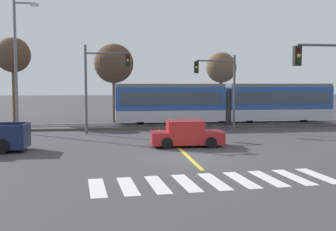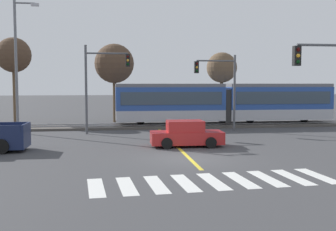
{
  "view_description": "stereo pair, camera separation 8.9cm",
  "coord_description": "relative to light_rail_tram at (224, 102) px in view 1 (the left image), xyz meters",
  "views": [
    {
      "loc": [
        -3.95,
        -20.13,
        3.78
      ],
      "look_at": [
        -0.15,
        6.64,
        1.6
      ],
      "focal_mm": 45.0,
      "sensor_mm": 36.0,
      "label": 1
    },
    {
      "loc": [
        -3.86,
        -20.14,
        3.78
      ],
      "look_at": [
        -0.15,
        6.64,
        1.6
      ],
      "focal_mm": 45.0,
      "sensor_mm": 36.0,
      "label": 2
    }
  ],
  "objects": [
    {
      "name": "ground_plane",
      "position": [
        -5.87,
        -14.76,
        -2.05
      ],
      "size": [
        200.0,
        200.0,
        0.0
      ],
      "primitive_type": "plane",
      "color": "#3D3D3F"
    },
    {
      "name": "track_bed",
      "position": [
        -5.87,
        0.01,
        -1.96
      ],
      "size": [
        120.0,
        4.0,
        0.18
      ],
      "primitive_type": "cube",
      "color": "#4C4742",
      "rests_on": "ground"
    },
    {
      "name": "rail_near",
      "position": [
        -5.87,
        -0.71,
        -1.82
      ],
      "size": [
        120.0,
        0.08,
        0.1
      ],
      "primitive_type": "cube",
      "color": "#939399",
      "rests_on": "track_bed"
    },
    {
      "name": "rail_far",
      "position": [
        -5.87,
        0.73,
        -1.82
      ],
      "size": [
        120.0,
        0.08,
        0.1
      ],
      "primitive_type": "cube",
      "color": "#939399",
      "rests_on": "track_bed"
    },
    {
      "name": "light_rail_tram",
      "position": [
        0.0,
        0.0,
        0.0
      ],
      "size": [
        18.5,
        2.64,
        3.43
      ],
      "color": "#B7BAC1",
      "rests_on": "track_bed"
    },
    {
      "name": "crosswalk_stripe_0",
      "position": [
        -10.25,
        -19.91,
        -2.04
      ],
      "size": [
        0.77,
        2.83,
        0.01
      ],
      "primitive_type": "cube",
      "rotation": [
        0.0,
        0.0,
        0.08
      ],
      "color": "silver",
      "rests_on": "ground"
    },
    {
      "name": "crosswalk_stripe_1",
      "position": [
        -9.16,
        -19.83,
        -2.04
      ],
      "size": [
        0.77,
        2.83,
        0.01
      ],
      "primitive_type": "cube",
      "rotation": [
        0.0,
        0.0,
        0.08
      ],
      "color": "silver",
      "rests_on": "ground"
    },
    {
      "name": "crosswalk_stripe_2",
      "position": [
        -8.06,
        -19.74,
        -2.04
      ],
      "size": [
        0.77,
        2.83,
        0.01
      ],
      "primitive_type": "cube",
      "rotation": [
        0.0,
        0.0,
        0.08
      ],
      "color": "silver",
      "rests_on": "ground"
    },
    {
      "name": "crosswalk_stripe_3",
      "position": [
        -6.96,
        -19.66,
        -2.04
      ],
      "size": [
        0.77,
        2.83,
        0.01
      ],
      "primitive_type": "cube",
      "rotation": [
        0.0,
        0.0,
        0.08
      ],
      "color": "silver",
      "rests_on": "ground"
    },
    {
      "name": "crosswalk_stripe_4",
      "position": [
        -5.87,
        -19.57,
        -2.04
      ],
      "size": [
        0.77,
        2.83,
        0.01
      ],
      "primitive_type": "cube",
      "rotation": [
        0.0,
        0.0,
        0.08
      ],
      "color": "silver",
      "rests_on": "ground"
    },
    {
      "name": "crosswalk_stripe_5",
      "position": [
        -4.77,
        -19.49,
        -2.04
      ],
      "size": [
        0.77,
        2.83,
        0.01
      ],
      "primitive_type": "cube",
      "rotation": [
        0.0,
        0.0,
        0.08
      ],
      "color": "silver",
      "rests_on": "ground"
    },
    {
      "name": "crosswalk_stripe_6",
      "position": [
        -3.67,
        -19.4,
        -2.04
      ],
      "size": [
        0.77,
        2.83,
        0.01
      ],
      "primitive_type": "cube",
      "rotation": [
        0.0,
        0.0,
        0.08
      ],
      "color": "silver",
      "rests_on": "ground"
    },
    {
      "name": "crosswalk_stripe_7",
      "position": [
        -2.58,
        -19.32,
        -2.04
      ],
      "size": [
        0.77,
        2.83,
        0.01
      ],
      "primitive_type": "cube",
      "rotation": [
        0.0,
        0.0,
        0.08
      ],
      "color": "silver",
      "rests_on": "ground"
    },
    {
      "name": "crosswalk_stripe_8",
      "position": [
        -1.48,
        -19.24,
        -2.04
      ],
      "size": [
        0.77,
        2.83,
        0.01
      ],
      "primitive_type": "cube",
      "rotation": [
        0.0,
        0.0,
        0.08
      ],
      "color": "silver",
      "rests_on": "ground"
    },
    {
      "name": "lane_centre_line",
      "position": [
        -5.87,
        -9.78,
        -2.05
      ],
      "size": [
        0.2,
        15.58,
        0.01
      ],
      "primitive_type": "cube",
      "color": "gold",
      "rests_on": "ground"
    },
    {
      "name": "sedan_crossing",
      "position": [
        -5.31,
        -10.86,
        -1.35
      ],
      "size": [
        4.24,
        1.99,
        1.52
      ],
      "color": "#B22323",
      "rests_on": "ground"
    },
    {
      "name": "traffic_light_far_right",
      "position": [
        -1.27,
        -3.43,
        1.77
      ],
      "size": [
        3.25,
        0.38,
        5.82
      ],
      "color": "#515459",
      "rests_on": "ground"
    },
    {
      "name": "traffic_light_far_left",
      "position": [
        -10.38,
        -4.11,
        2.07
      ],
      "size": [
        3.25,
        0.38,
        6.4
      ],
      "color": "#515459",
      "rests_on": "ground"
    },
    {
      "name": "street_lamp_west",
      "position": [
        -16.31,
        -2.94,
        3.31
      ],
      "size": [
        1.81,
        0.28,
        9.63
      ],
      "color": "slate",
      "rests_on": "ground"
    },
    {
      "name": "bare_tree_far_west",
      "position": [
        -18.35,
        5.12,
        4.09
      ],
      "size": [
        3.17,
        3.17,
        7.78
      ],
      "color": "brown",
      "rests_on": "ground"
    },
    {
      "name": "bare_tree_west",
      "position": [
        -9.28,
        4.64,
        3.38
      ],
      "size": [
        3.65,
        3.65,
        7.29
      ],
      "color": "brown",
      "rests_on": "ground"
    },
    {
      "name": "bare_tree_east",
      "position": [
        0.75,
        3.86,
        3.0
      ],
      "size": [
        2.86,
        2.86,
        6.54
      ],
      "color": "brown",
      "rests_on": "ground"
    }
  ]
}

